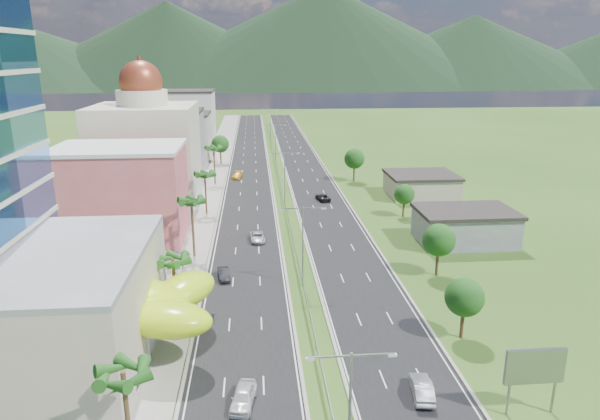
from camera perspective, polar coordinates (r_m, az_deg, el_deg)
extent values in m
plane|color=#2D5119|center=(63.16, 1.13, -11.81)|extent=(500.00, 500.00, 0.00)
cube|color=black|center=(148.42, -5.43, 4.63)|extent=(11.00, 260.00, 0.04)
cube|color=black|center=(149.02, 0.36, 4.75)|extent=(11.00, 260.00, 0.04)
cube|color=gray|center=(148.81, -9.10, 4.55)|extent=(7.00, 260.00, 0.12)
cube|color=gray|center=(130.83, -2.19, 3.39)|extent=(0.08, 216.00, 0.28)
cube|color=gray|center=(231.36, -3.45, 8.93)|extent=(0.10, 0.12, 0.70)
cube|color=gray|center=(36.10, 3.18, -15.36)|extent=(2.88, 0.12, 0.12)
cube|color=gray|center=(36.57, 7.82, -15.04)|extent=(2.88, 0.12, 0.12)
cube|color=silver|center=(36.01, 1.09, -15.61)|extent=(0.60, 0.25, 0.18)
cube|color=silver|center=(36.91, 9.82, -15.01)|extent=(0.60, 0.25, 0.18)
cylinder|color=gray|center=(70.00, 0.29, -3.98)|extent=(0.20, 0.20, 11.00)
cube|color=gray|center=(68.24, -0.91, 0.16)|extent=(2.88, 0.12, 0.12)
cube|color=gray|center=(68.49, 1.50, 0.22)|extent=(2.88, 0.12, 0.12)
cube|color=silver|center=(68.19, -1.98, 0.06)|extent=(0.60, 0.25, 0.18)
cube|color=silver|center=(68.67, 2.56, 0.16)|extent=(0.60, 0.25, 0.18)
cylinder|color=gray|center=(108.32, -1.64, 3.33)|extent=(0.20, 0.20, 11.00)
cube|color=gray|center=(107.19, -2.43, 6.07)|extent=(2.88, 0.12, 0.12)
cube|color=gray|center=(107.35, -0.89, 6.10)|extent=(2.88, 0.12, 0.12)
cube|color=silver|center=(107.16, -3.12, 6.01)|extent=(0.60, 0.25, 0.18)
cube|color=silver|center=(107.47, -0.20, 6.06)|extent=(0.60, 0.25, 0.18)
cylinder|color=gray|center=(152.46, -2.64, 7.09)|extent=(0.20, 0.20, 11.00)
cube|color=gray|center=(151.66, -3.21, 9.06)|extent=(2.88, 0.12, 0.12)
cube|color=gray|center=(151.78, -2.11, 9.08)|extent=(2.88, 0.12, 0.12)
cube|color=silver|center=(151.64, -3.70, 9.01)|extent=(0.60, 0.25, 0.18)
cube|color=silver|center=(151.86, -1.62, 9.05)|extent=(0.60, 0.25, 0.18)
cylinder|color=gray|center=(197.00, -3.19, 9.16)|extent=(0.20, 0.20, 11.00)
cube|color=gray|center=(196.38, -3.65, 10.69)|extent=(2.88, 0.12, 0.12)
cube|color=gray|center=(196.46, -2.79, 10.70)|extent=(2.88, 0.12, 0.12)
cube|color=silver|center=(196.36, -4.02, 10.65)|extent=(0.60, 0.25, 0.18)
cube|color=silver|center=(196.53, -2.41, 10.68)|extent=(0.60, 0.25, 0.18)
cylinder|color=gray|center=(62.80, -21.44, -11.15)|extent=(0.50, 0.50, 4.00)
cylinder|color=gray|center=(56.85, -15.88, -13.60)|extent=(0.50, 0.50, 4.00)
cylinder|color=gray|center=(55.27, -20.67, -15.00)|extent=(0.50, 0.50, 4.00)
cylinder|color=gray|center=(60.84, -13.13, -11.31)|extent=(0.50, 0.50, 4.00)
cube|color=#D05655|center=(92.83, -18.49, 1.55)|extent=(20.00, 15.00, 15.00)
cube|color=beige|center=(114.29, -16.03, 5.69)|extent=(20.00, 20.00, 20.00)
cylinder|color=beige|center=(112.88, -16.50, 11.43)|extent=(10.00, 10.00, 3.00)
sphere|color=brown|center=(112.70, -16.62, 12.95)|extent=(8.40, 8.40, 8.40)
cube|color=gray|center=(138.74, -13.68, 6.79)|extent=(16.00, 15.00, 16.00)
cube|color=#B4A794|center=(160.49, -12.51, 7.55)|extent=(16.00, 15.00, 13.00)
cube|color=silver|center=(182.80, -11.66, 9.41)|extent=(16.00, 15.00, 18.00)
cylinder|color=gray|center=(51.29, 21.32, -18.23)|extent=(0.24, 0.24, 3.20)
cylinder|color=gray|center=(53.05, 25.39, -17.50)|extent=(0.24, 0.24, 3.20)
cube|color=#D85919|center=(50.59, 23.78, -15.03)|extent=(5.20, 0.35, 3.20)
cube|color=gray|center=(91.45, 17.16, -1.81)|extent=(15.00, 10.00, 5.00)
cube|color=#B4A794|center=(119.35, 12.78, 2.51)|extent=(14.00, 12.00, 4.40)
cylinder|color=#47301C|center=(63.72, -13.20, -8.25)|extent=(0.36, 0.36, 7.50)
cylinder|color=#47301C|center=(81.96, -11.35, -1.99)|extent=(0.36, 0.36, 9.00)
cylinder|color=#47301C|center=(104.08, -10.02, 1.70)|extent=(0.36, 0.36, 8.00)
cylinder|color=#47301C|center=(128.29, -9.11, 4.66)|extent=(0.36, 0.36, 8.80)
cylinder|color=#47301C|center=(153.15, -8.46, 5.82)|extent=(0.40, 0.40, 4.90)
sphere|color=#20531A|center=(152.63, -8.50, 6.98)|extent=(4.90, 4.90, 4.90)
cylinder|color=#47301C|center=(61.54, 16.93, -11.17)|extent=(0.40, 0.40, 4.20)
sphere|color=#20531A|center=(60.38, 17.15, -8.89)|extent=(4.20, 4.20, 4.20)
cylinder|color=#47301C|center=(76.95, 14.44, -5.18)|extent=(0.40, 0.40, 4.55)
sphere|color=#20531A|center=(75.96, 14.59, -3.12)|extent=(4.55, 4.55, 4.55)
cylinder|color=#47301C|center=(103.24, 11.00, 0.33)|extent=(0.40, 0.40, 3.85)
sphere|color=#20531A|center=(102.61, 11.07, 1.66)|extent=(3.85, 3.85, 3.85)
cylinder|color=#47301C|center=(130.56, 5.78, 4.11)|extent=(0.40, 0.40, 4.90)
sphere|color=#20531A|center=(129.94, 5.82, 5.47)|extent=(4.90, 4.90, 4.90)
imported|color=silver|center=(49.89, -6.07, -19.20)|extent=(2.65, 4.95, 1.60)
imported|color=black|center=(74.66, -8.14, -6.77)|extent=(2.08, 4.34, 1.37)
imported|color=#B7BABF|center=(88.67, -4.58, -2.88)|extent=(2.71, 5.13, 1.38)
imported|color=gold|center=(134.35, -6.71, 3.70)|extent=(2.79, 5.33, 1.48)
imported|color=#A3A5AB|center=(51.88, 12.85, -18.02)|extent=(2.33, 5.02, 1.59)
imported|color=black|center=(113.13, 2.46, 1.39)|extent=(3.07, 5.23, 1.36)
imported|color=black|center=(64.03, -9.24, -11.00)|extent=(0.68, 1.85, 1.16)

